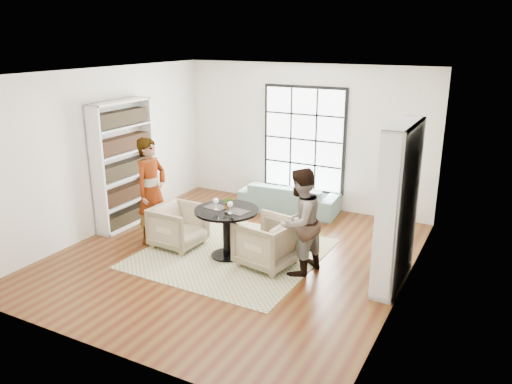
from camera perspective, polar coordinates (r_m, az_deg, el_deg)
The scene contains 16 objects.
ground at distance 8.47m, azimuth -2.52°, elevation -7.24°, with size 6.00×6.00×0.00m, color #563714.
room_shell at distance 8.47m, azimuth -0.80°, elevation 1.87°, with size 6.00×6.01×6.00m.
rug at distance 8.53m, azimuth -2.76°, elevation -7.01°, with size 2.83×2.83×0.01m, color #B5B188.
pedestal_table at distance 8.20m, azimuth -3.37°, elevation -3.53°, with size 1.05×1.05×0.84m.
sofa at distance 10.43m, azimuth 3.80°, elevation -0.63°, with size 2.04×0.80×0.60m, color gray.
armchair_left at distance 8.78m, azimuth -8.85°, elevation -3.87°, with size 0.80×0.82×0.74m, color tan.
armchair_right at distance 7.98m, azimuth 1.27°, elevation -5.76°, with size 0.84×0.86×0.78m, color #C2C18A.
person_left at distance 8.92m, azimuth -11.87°, elevation 0.17°, with size 0.69×0.45×1.88m, color gray.
person_right at distance 7.60m, azimuth 5.02°, elevation -3.42°, with size 0.81×0.63×1.67m, color gray.
placemat_left at distance 8.22m, azimuth -4.60°, elevation -1.74°, with size 0.34×0.26×0.01m, color black.
placemat_right at distance 8.00m, azimuth -2.19°, elevation -2.25°, with size 0.34×0.26×0.01m, color black.
cutlery_left at distance 8.22m, azimuth -4.60°, elevation -1.69°, with size 0.14×0.22×0.01m, color silver, non-canonical shape.
cutlery_right at distance 8.00m, azimuth -2.19°, elevation -2.20°, with size 0.14×0.22×0.01m, color silver, non-canonical shape.
wine_glass_left at distance 8.06m, azimuth -4.63°, elevation -1.08°, with size 0.09×0.09×0.20m.
wine_glass_right at distance 7.89m, azimuth -2.98°, elevation -1.46°, with size 0.09×0.09×0.20m.
flower_centerpiece at distance 8.10m, azimuth -3.18°, elevation -1.24°, with size 0.19×0.17×0.21m, color gray.
Camera 1 is at (3.89, -6.63, 3.55)m, focal length 35.00 mm.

